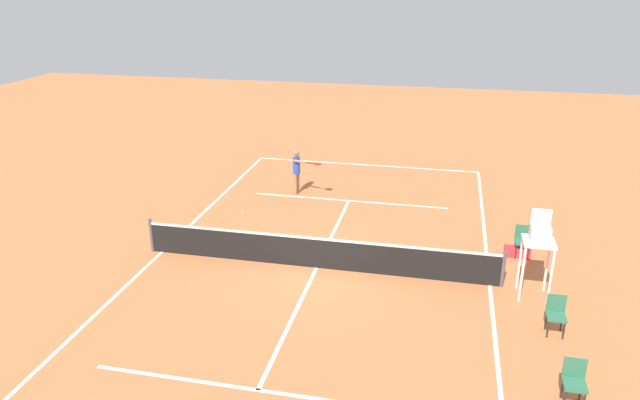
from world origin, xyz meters
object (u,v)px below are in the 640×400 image
at_px(courtside_chair_near, 556,313).
at_px(courtside_chair_mid, 522,239).
at_px(equipment_bag, 517,252).
at_px(umpire_chair, 539,241).
at_px(player_serving, 298,168).
at_px(tennis_ball, 243,213).
at_px(courtside_chair_far, 575,380).

xyz_separation_m(courtside_chair_near, courtside_chair_mid, (0.37, -4.13, 0.00)).
xyz_separation_m(courtside_chair_mid, equipment_bag, (0.12, 0.08, -0.38)).
bearing_deg(umpire_chair, equipment_bag, -85.88).
relative_size(player_serving, courtside_chair_mid, 1.85).
bearing_deg(courtside_chair_mid, courtside_chair_near, 95.14).
relative_size(player_serving, tennis_ball, 25.90).
distance_m(player_serving, tennis_ball, 2.98).
xyz_separation_m(player_serving, courtside_chair_near, (-8.31, 7.88, -0.52)).
bearing_deg(umpire_chair, tennis_ball, -21.77).
bearing_deg(courtside_chair_mid, tennis_ball, -8.11).
xyz_separation_m(player_serving, courtside_chair_mid, (-7.94, 3.75, -0.52)).
bearing_deg(tennis_ball, courtside_chair_mid, 171.89).
bearing_deg(tennis_ball, umpire_chair, 158.23).
xyz_separation_m(tennis_ball, courtside_chair_near, (-9.72, 5.46, 0.50)).
distance_m(tennis_ball, courtside_chair_mid, 9.45).
height_order(tennis_ball, equipment_bag, equipment_bag).
distance_m(courtside_chair_mid, equipment_bag, 0.41).
height_order(courtside_chair_mid, courtside_chair_far, same).
distance_m(player_serving, equipment_bag, 8.76).
height_order(tennis_ball, courtside_chair_near, courtside_chair_near).
bearing_deg(courtside_chair_far, tennis_ball, -39.44).
bearing_deg(courtside_chair_near, equipment_bag, -83.12).
relative_size(courtside_chair_mid, courtside_chair_far, 1.00).
bearing_deg(equipment_bag, tennis_ball, -8.73).
distance_m(tennis_ball, umpire_chair, 10.24).
height_order(courtside_chair_far, equipment_bag, courtside_chair_far).
height_order(umpire_chair, equipment_bag, umpire_chair).
height_order(tennis_ball, courtside_chair_far, courtside_chair_far).
relative_size(umpire_chair, courtside_chair_far, 2.54).
xyz_separation_m(courtside_chair_mid, courtside_chair_far, (-0.36, 6.65, 0.00)).
xyz_separation_m(umpire_chair, courtside_chair_far, (-0.30, 4.23, -1.07)).
relative_size(umpire_chair, courtside_chair_mid, 2.54).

